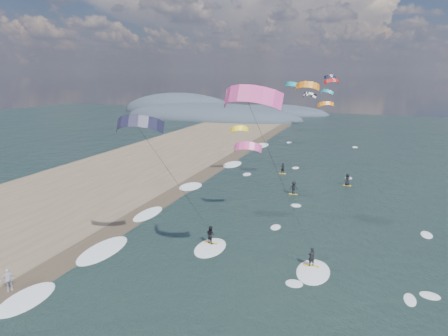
% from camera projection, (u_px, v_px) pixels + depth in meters
% --- Properties ---
extents(ground, '(260.00, 260.00, 0.00)m').
position_uv_depth(ground, '(172.00, 316.00, 24.40)').
color(ground, black).
rests_on(ground, ground).
extents(sand_strip, '(26.00, 240.00, 0.00)m').
position_uv_depth(sand_strip, '(26.00, 214.00, 41.78)').
color(sand_strip, brown).
rests_on(sand_strip, ground).
extents(wet_sand_strip, '(3.00, 240.00, 0.00)m').
position_uv_depth(wet_sand_strip, '(115.00, 230.00, 37.60)').
color(wet_sand_strip, '#382D23').
rests_on(wet_sand_strip, ground).
extents(coastal_hills, '(80.00, 41.00, 15.00)m').
position_uv_depth(coastal_hills, '(206.00, 115.00, 137.43)').
color(coastal_hills, '#3D4756').
rests_on(coastal_hills, ground).
extents(kitesurfer_near_a, '(7.66, 8.45, 15.18)m').
position_uv_depth(kitesurfer_near_a, '(262.00, 138.00, 24.48)').
color(kitesurfer_near_a, yellow).
rests_on(kitesurfer_near_a, ground).
extents(kitesurfer_near_b, '(7.08, 8.54, 13.06)m').
position_uv_depth(kitesurfer_near_b, '(161.00, 164.00, 29.54)').
color(kitesurfer_near_b, yellow).
rests_on(kitesurfer_near_b, ground).
extents(far_kitesurfers, '(10.91, 10.41, 1.74)m').
position_uv_depth(far_kitesurfers, '(308.00, 181.00, 51.27)').
color(far_kitesurfers, yellow).
rests_on(far_kitesurfers, ground).
extents(bg_kite_field, '(13.19, 73.34, 8.22)m').
position_uv_depth(bg_kite_field, '(313.00, 92.00, 74.35)').
color(bg_kite_field, red).
rests_on(bg_kite_field, ground).
extents(shoreline_surf, '(2.40, 79.40, 0.11)m').
position_uv_depth(shoreline_surf, '(151.00, 215.00, 41.48)').
color(shoreline_surf, white).
rests_on(shoreline_surf, ground).
extents(beach_walker, '(0.96, 1.06, 1.74)m').
position_uv_depth(beach_walker, '(8.00, 280.00, 27.05)').
color(beach_walker, silver).
rests_on(beach_walker, ground).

